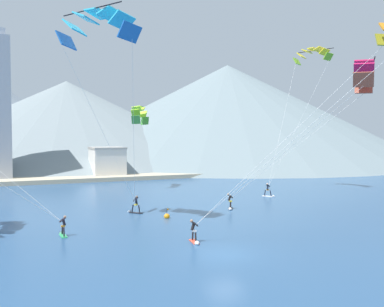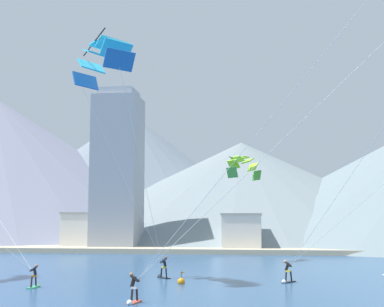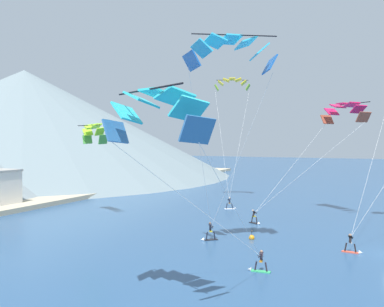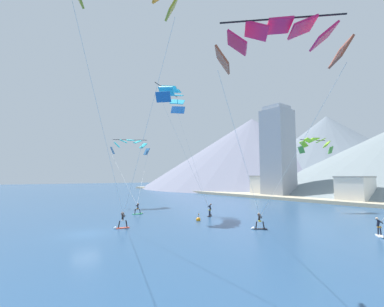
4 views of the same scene
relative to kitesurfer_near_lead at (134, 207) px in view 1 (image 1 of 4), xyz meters
name	(u,v)px [view 1 (image 1 of 4)]	position (x,y,z in m)	size (l,w,h in m)	color
ground_plane	(225,255)	(1.40, -16.90, -0.57)	(400.00, 400.00, 0.00)	navy
kitesurfer_near_lead	(134,207)	(0.00, 0.00, 0.00)	(1.43, 1.58, 1.83)	black
kitesurfer_near_trail	(230,204)	(9.89, -1.93, -0.05)	(1.25, 1.69, 1.74)	black
kitesurfer_mid_center	(195,236)	(0.81, -13.30, -0.03)	(0.63, 1.78, 1.78)	#E54C33
kitesurfer_far_left	(269,192)	(18.86, 4.22, -0.02)	(1.23, 1.70, 1.80)	white
kitesurfer_far_right	(63,230)	(-7.76, -7.16, -0.10)	(0.56, 1.76, 1.69)	#33B266
parafoil_kite_near_lead	(98,24)	(-4.23, -3.73, 16.93)	(7.57, 7.45, 17.30)	#1C5BAC
parafoil_kite_near_trail	(364,73)	(19.11, -10.96, 13.07)	(12.27, 12.42, 13.31)	#9A442E
parafoil_kite_far_left	(312,55)	(27.76, 7.13, 18.50)	(10.70, 5.90, 18.66)	#6FAC1F
parafoil_kite_distant_high_outer	(139,113)	(5.91, 18.36, 10.44)	(3.91, 5.54, 2.67)	green
race_marker_buoy	(167,216)	(2.11, -3.77, -0.42)	(0.56, 0.56, 1.02)	orange
shoreline_strip	(89,177)	(1.40, 34.37, -0.22)	(180.00, 10.00, 0.70)	#BCAD8E
shore_building_harbour_front	(107,162)	(4.96, 35.99, 2.25)	(5.81, 7.08, 5.62)	silver
shore_building_quay_east	(248,160)	(35.64, 37.48, 1.89)	(9.46, 4.26, 4.91)	beige
mountain_peak_central_summit	(227,113)	(51.27, 76.49, 14.12)	(114.67, 114.67, 29.38)	slate
mountain_peak_east_shoulder	(67,122)	(3.18, 78.55, 10.59)	(92.10, 92.10, 22.33)	gray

